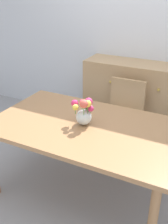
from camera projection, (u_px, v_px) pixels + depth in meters
The scene contains 6 objects.
ground_plane at pixel (85, 189), 2.75m from camera, with size 12.00×12.00×0.00m, color #939399.
back_wall at pixel (141, 26), 3.41m from camera, with size 7.00×0.10×2.80m, color silver.
dining_table at pixel (85, 132), 2.45m from camera, with size 1.69×1.04×0.76m.
chair_far at pixel (124, 112), 3.18m from camera, with size 0.42×0.42×0.90m.
dresser at pixel (137, 100), 3.55m from camera, with size 1.40×0.47×1.00m.
flower_vase at pixel (84, 112), 2.36m from camera, with size 0.20×0.19×0.26m.
Camera 1 is at (0.96, -1.89, 1.91)m, focal length 43.03 mm.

